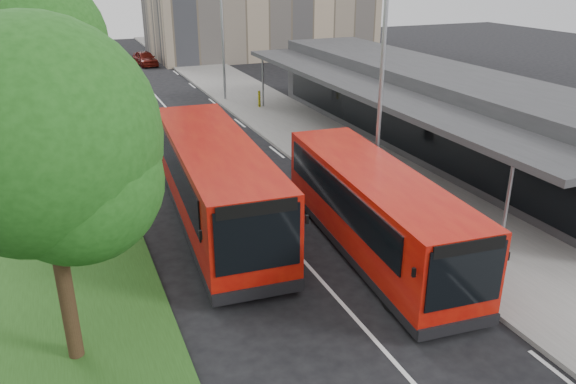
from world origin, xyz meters
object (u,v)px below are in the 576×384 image
at_px(tree_near, 41,152).
at_px(bus_main, 374,211).
at_px(litter_bin, 326,143).
at_px(bollard, 259,99).
at_px(car_near, 145,58).
at_px(tree_mid, 37,52).
at_px(bus_second, 215,183).
at_px(lamp_post_far, 221,31).
at_px(lamp_post_near, 379,88).
at_px(car_far, 112,52).
at_px(tree_far, 39,37).

bearing_deg(tree_near, bus_main, 11.76).
relative_size(tree_near, litter_bin, 8.15).
distance_m(tree_near, bollard, 25.61).
height_order(bollard, car_near, car_near).
bearing_deg(litter_bin, tree_mid, 178.06).
bearing_deg(litter_bin, bus_main, -107.47).
relative_size(bus_second, litter_bin, 11.43).
bearing_deg(litter_bin, lamp_post_far, 95.43).
bearing_deg(lamp_post_far, tree_near, -114.04).
bearing_deg(lamp_post_near, lamp_post_far, 90.00).
relative_size(lamp_post_far, car_near, 2.03).
distance_m(tree_near, lamp_post_far, 27.32).
xyz_separation_m(car_near, car_far, (-2.44, 5.20, -0.00)).
relative_size(tree_mid, lamp_post_far, 1.09).
bearing_deg(bollard, lamp_post_far, 115.27).
distance_m(tree_near, lamp_post_near, 12.19).
distance_m(tree_near, bus_main, 10.28).
xyz_separation_m(tree_near, tree_mid, (-0.00, 12.00, 0.44)).
bearing_deg(tree_far, bus_second, -73.93).
xyz_separation_m(bollard, car_far, (-6.53, 25.05, -0.00)).
xyz_separation_m(tree_mid, lamp_post_near, (11.13, -7.05, -0.94)).
bearing_deg(tree_near, bollard, 60.01).
distance_m(lamp_post_near, bus_main, 4.77).
distance_m(bus_second, car_near, 35.94).
bearing_deg(lamp_post_far, bus_second, -107.26).
distance_m(tree_far, lamp_post_near, 22.06).
distance_m(bus_second, car_far, 40.99).
height_order(tree_mid, tree_far, tree_mid).
bearing_deg(bollard, tree_mid, -142.04).
height_order(tree_mid, car_near, tree_mid).
xyz_separation_m(bus_second, car_far, (0.86, 40.97, -0.95)).
height_order(lamp_post_near, litter_bin, lamp_post_near).
xyz_separation_m(lamp_post_far, car_near, (-2.62, 16.73, -4.05)).
xyz_separation_m(tree_far, car_near, (8.51, 17.68, -4.23)).
relative_size(tree_near, bollard, 7.80).
bearing_deg(bus_main, bus_second, 141.07).
bearing_deg(bus_second, lamp_post_near, -5.39).
bearing_deg(car_far, tree_far, -96.35).
distance_m(lamp_post_far, car_far, 22.87).
bearing_deg(car_near, lamp_post_near, -93.32).
xyz_separation_m(tree_mid, car_near, (8.51, 29.68, -4.98)).
relative_size(tree_far, car_far, 1.87).
relative_size(litter_bin, bollard, 0.96).
bearing_deg(tree_near, car_near, 78.46).
bearing_deg(bus_second, tree_near, -127.61).
xyz_separation_m(bus_main, bollard, (3.23, 19.88, -0.78)).
bearing_deg(car_near, tree_far, -123.11).
bearing_deg(car_near, tree_near, -108.94).
height_order(tree_mid, lamp_post_near, tree_mid).
bearing_deg(lamp_post_far, tree_mid, -130.68).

